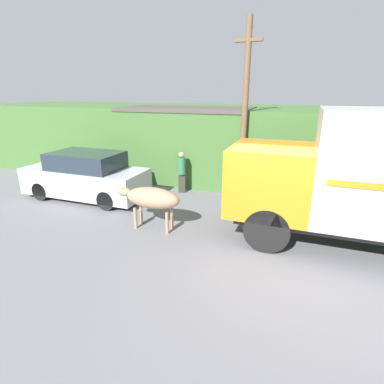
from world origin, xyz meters
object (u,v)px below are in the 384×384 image
(brown_cow, at_px, (151,198))
(parked_suv, at_px, (86,176))
(utility_pole, at_px, (245,110))
(pedestrian_on_hill, at_px, (182,170))

(brown_cow, bearing_deg, parked_suv, 144.27)
(brown_cow, bearing_deg, utility_pole, 50.39)
(pedestrian_on_hill, bearing_deg, parked_suv, 9.10)
(parked_suv, xyz_separation_m, utility_pole, (5.34, 2.08, 2.34))
(brown_cow, relative_size, utility_pole, 0.32)
(parked_suv, height_order, utility_pole, utility_pole)
(utility_pole, bearing_deg, parked_suv, -158.74)
(parked_suv, relative_size, utility_pole, 0.75)
(brown_cow, distance_m, pedestrian_on_hill, 3.36)
(pedestrian_on_hill, xyz_separation_m, utility_pole, (2.27, 0.26, 2.28))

